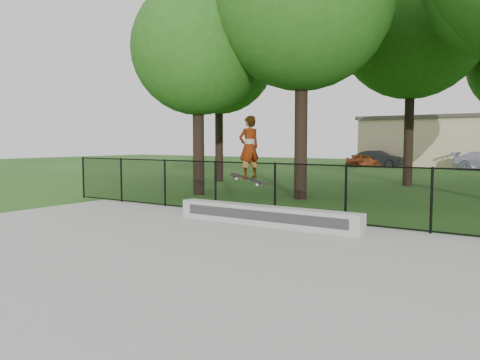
% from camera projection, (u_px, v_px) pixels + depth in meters
% --- Properties ---
extents(ground, '(100.00, 100.00, 0.00)m').
position_uv_depth(ground, '(101.00, 269.00, 7.80)').
color(ground, '#255116').
rests_on(ground, ground).
extents(concrete_slab, '(14.00, 12.00, 0.06)m').
position_uv_depth(concrete_slab, '(101.00, 267.00, 7.80)').
color(concrete_slab, '#A6A5A1').
rests_on(concrete_slab, ground).
extents(grind_ledge, '(4.92, 0.40, 0.49)m').
position_uv_depth(grind_ledge, '(265.00, 216.00, 11.46)').
color(grind_ledge, '#A6A6A1').
rests_on(grind_ledge, concrete_slab).
extents(car_a, '(3.41, 2.13, 1.09)m').
position_uv_depth(car_a, '(365.00, 160.00, 39.08)').
color(car_a, '#963F1B').
rests_on(car_a, ground).
extents(car_b, '(3.82, 1.64, 1.36)m').
position_uv_depth(car_b, '(378.00, 159.00, 38.97)').
color(car_b, black).
rests_on(car_b, ground).
extents(skater_airborne, '(0.83, 0.66, 1.71)m').
position_uv_depth(skater_airborne, '(249.00, 149.00, 11.48)').
color(skater_airborne, black).
rests_on(skater_airborne, ground).
extents(chainlink_fence, '(16.06, 0.06, 1.50)m').
position_uv_depth(chainlink_fence, '(275.00, 190.00, 12.63)').
color(chainlink_fence, black).
rests_on(chainlink_fence, concrete_slab).
extents(tree_row, '(21.08, 17.84, 11.73)m').
position_uv_depth(tree_row, '(383.00, 18.00, 18.91)').
color(tree_row, black).
rests_on(tree_row, ground).
extents(distant_building, '(12.40, 6.40, 4.30)m').
position_uv_depth(distant_building, '(437.00, 141.00, 40.28)').
color(distant_building, '#C7AC8C').
rests_on(distant_building, ground).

